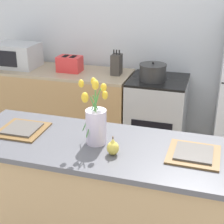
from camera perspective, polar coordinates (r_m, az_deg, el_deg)
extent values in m
cube|color=silver|center=(3.92, 7.64, 13.36)|extent=(5.20, 0.08, 2.70)
cube|color=tan|center=(2.45, -1.76, -15.60)|extent=(1.76, 0.62, 0.92)
cube|color=#4C4C51|center=(2.19, -1.91, -5.76)|extent=(1.80, 0.66, 0.03)
cube|color=tan|center=(4.11, -8.72, 0.57)|extent=(1.68, 0.60, 0.89)
cube|color=tan|center=(3.96, -9.12, 6.71)|extent=(1.68, 0.60, 0.03)
cube|color=#B2B5B7|center=(3.78, 7.39, -1.32)|extent=(0.60, 0.60, 0.89)
cube|color=black|center=(3.62, 7.76, 5.30)|extent=(0.60, 0.60, 0.02)
cube|color=black|center=(3.53, 6.51, -3.77)|extent=(0.42, 0.01, 0.29)
cylinder|color=silver|center=(2.15, -2.65, -2.45)|extent=(0.13, 0.13, 0.22)
cylinder|color=#4C9342|center=(2.12, -2.35, -0.65)|extent=(0.10, 0.01, 0.25)
ellipsoid|color=yellow|center=(2.05, -1.19, 2.81)|extent=(0.04, 0.04, 0.05)
cylinder|color=#4C9342|center=(2.14, -2.23, -0.13)|extent=(0.04, 0.10, 0.27)
ellipsoid|color=yellow|center=(2.12, -1.41, 4.05)|extent=(0.04, 0.04, 0.06)
cylinder|color=#4C9342|center=(2.13, -2.85, 0.39)|extent=(0.04, 0.05, 0.32)
ellipsoid|color=yellow|center=(2.09, -3.11, 5.10)|extent=(0.03, 0.03, 0.05)
cylinder|color=#4C9342|center=(2.12, -3.43, 0.28)|extent=(0.13, 0.02, 0.30)
ellipsoid|color=yellow|center=(2.09, -5.16, 4.74)|extent=(0.03, 0.03, 0.05)
cylinder|color=#4C9342|center=(2.10, -3.32, -0.85)|extent=(0.05, 0.10, 0.24)
ellipsoid|color=yellow|center=(2.01, -4.53, 2.41)|extent=(0.04, 0.04, 0.06)
cylinder|color=#4C9342|center=(2.08, -2.69, -0.12)|extent=(0.02, 0.04, 0.33)
ellipsoid|color=yellow|center=(2.00, -2.79, 4.55)|extent=(0.04, 0.04, 0.06)
ellipsoid|color=#E5CC4C|center=(2.05, 0.15, -6.02)|extent=(0.07, 0.07, 0.08)
cone|color=#E5CC4C|center=(2.02, 0.15, -4.85)|extent=(0.04, 0.04, 0.03)
cylinder|color=brown|center=(2.01, 0.15, -4.29)|extent=(0.01, 0.01, 0.02)
cube|color=brown|center=(2.43, -14.67, -2.89)|extent=(0.31, 0.31, 0.01)
cube|color=#514C47|center=(2.42, -14.70, -2.64)|extent=(0.22, 0.22, 0.01)
cube|color=brown|center=(2.11, 13.40, -6.86)|extent=(0.31, 0.31, 0.01)
cube|color=#514C47|center=(2.11, 13.43, -6.58)|extent=(0.22, 0.22, 0.01)
cube|color=red|center=(3.86, -7.05, 7.94)|extent=(0.26, 0.18, 0.17)
cube|color=black|center=(3.86, -7.74, 9.19)|extent=(0.05, 0.11, 0.01)
cube|color=black|center=(3.82, -6.48, 9.13)|extent=(0.05, 0.11, 0.01)
cube|color=black|center=(3.91, -8.97, 8.41)|extent=(0.02, 0.02, 0.02)
cylinder|color=#2D2D2D|center=(3.55, 6.78, 6.48)|extent=(0.27, 0.27, 0.15)
cylinder|color=#2D2D2D|center=(3.53, 6.85, 7.78)|extent=(0.28, 0.28, 0.01)
sphere|color=black|center=(3.52, 6.86, 8.08)|extent=(0.02, 0.02, 0.02)
cube|color=#B7BABC|center=(4.16, -15.49, 9.08)|extent=(0.48, 0.36, 0.27)
cube|color=black|center=(4.03, -17.37, 8.45)|extent=(0.29, 0.01, 0.18)
cube|color=#3D3833|center=(3.71, 0.75, 7.89)|extent=(0.10, 0.14, 0.22)
cylinder|color=black|center=(3.69, 0.31, 9.96)|extent=(0.01, 0.01, 0.05)
cylinder|color=black|center=(3.68, 0.76, 9.93)|extent=(0.01, 0.01, 0.05)
cylinder|color=black|center=(3.67, 1.22, 9.89)|extent=(0.01, 0.01, 0.05)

